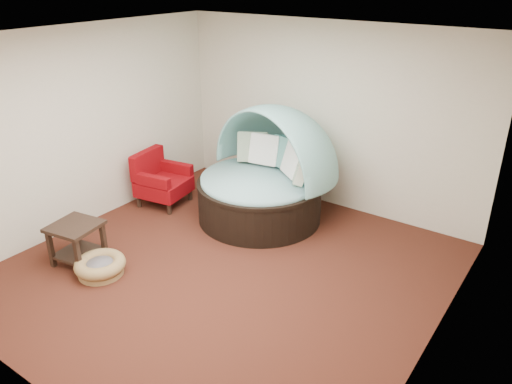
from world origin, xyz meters
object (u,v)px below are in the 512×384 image
Objects in this scene: pet_basket at (100,266)px; red_armchair at (161,180)px; side_table at (77,238)px; canopy_daybed at (265,168)px.

pet_basket is 0.96× the size of red_armchair.
side_table is (-0.44, 0.02, 0.24)m from pet_basket.
canopy_daybed is 3.51× the size of side_table.
side_table is at bearing -102.90° from canopy_daybed.
canopy_daybed reaches higher than red_armchair.
red_armchair reaches higher than side_table.
canopy_daybed is at bearing 72.65° from pet_basket.
pet_basket is 1.26× the size of side_table.
pet_basket is at bearing -93.89° from canopy_daybed.
red_armchair is 1.31× the size of side_table.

